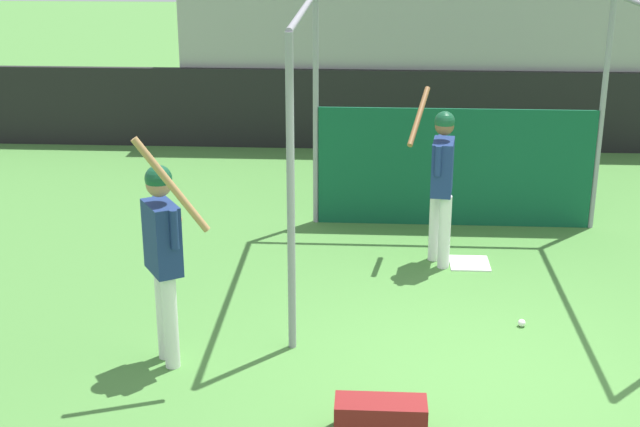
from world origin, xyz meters
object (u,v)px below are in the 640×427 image
object	(u,v)px
equipment_bag	(381,417)
player_waiting	(163,246)
baseball	(522,323)
player_batter	(441,173)

from	to	relation	value
equipment_bag	player_waiting	bearing A→B (deg)	151.29
player_waiting	baseball	xyz separation A→B (m)	(3.21, 0.89, -1.06)
player_waiting	baseball	bearing A→B (deg)	74.02
player_waiting	baseball	world-z (taller)	player_waiting
player_batter	baseball	size ratio (longest dim) A/B	25.50
player_waiting	equipment_bag	xyz separation A→B (m)	(1.85, -1.01, -0.96)
player_batter	player_waiting	size ratio (longest dim) A/B	0.88
equipment_bag	player_batter	bearing A→B (deg)	79.18
player_batter	player_waiting	bearing A→B (deg)	141.48
player_waiting	equipment_bag	world-z (taller)	player_waiting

